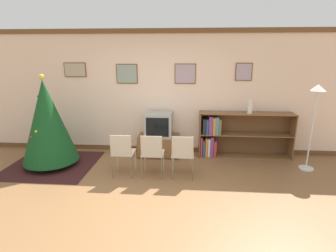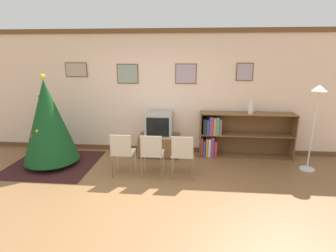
{
  "view_description": "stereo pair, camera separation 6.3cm",
  "coord_description": "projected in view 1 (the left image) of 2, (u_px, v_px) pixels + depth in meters",
  "views": [
    {
      "loc": [
        0.65,
        -3.39,
        2.19
      ],
      "look_at": [
        0.3,
        1.29,
        0.89
      ],
      "focal_mm": 28.0,
      "sensor_mm": 36.0,
      "label": 1
    },
    {
      "loc": [
        0.71,
        -3.38,
        2.19
      ],
      "look_at": [
        0.3,
        1.29,
        0.89
      ],
      "focal_mm": 28.0,
      "sensor_mm": 36.0,
      "label": 2
    }
  ],
  "objects": [
    {
      "name": "folding_chair_left",
      "position": [
        122.0,
        152.0,
        4.74
      ],
      "size": [
        0.4,
        0.4,
        0.82
      ],
      "color": "#BCB29E",
      "rests_on": "ground_plane"
    },
    {
      "name": "ground_plane",
      "position": [
        141.0,
        207.0,
        3.88
      ],
      "size": [
        24.0,
        24.0,
        0.0
      ],
      "primitive_type": "plane",
      "color": "brown"
    },
    {
      "name": "wall_back",
      "position": [
        158.0,
        93.0,
        5.81
      ],
      "size": [
        8.69,
        0.11,
        2.7
      ],
      "color": "beige",
      "rests_on": "ground_plane"
    },
    {
      "name": "folding_chair_right",
      "position": [
        183.0,
        154.0,
        4.66
      ],
      "size": [
        0.4,
        0.4,
        0.82
      ],
      "color": "#BCB29E",
      "rests_on": "ground_plane"
    },
    {
      "name": "standing_lamp",
      "position": [
        315.0,
        105.0,
        4.82
      ],
      "size": [
        0.28,
        0.28,
        1.66
      ],
      "color": "silver",
      "rests_on": "ground_plane"
    },
    {
      "name": "tv_console",
      "position": [
        159.0,
        145.0,
        5.79
      ],
      "size": [
        0.89,
        0.52,
        0.46
      ],
      "color": "brown",
      "rests_on": "ground_plane"
    },
    {
      "name": "bookshelf",
      "position": [
        229.0,
        135.0,
        5.71
      ],
      "size": [
        1.98,
        0.36,
        0.98
      ],
      "color": "brown",
      "rests_on": "ground_plane"
    },
    {
      "name": "folding_chair_center",
      "position": [
        152.0,
        153.0,
        4.7
      ],
      "size": [
        0.4,
        0.4,
        0.82
      ],
      "color": "#BCB29E",
      "rests_on": "ground_plane"
    },
    {
      "name": "vase",
      "position": [
        250.0,
        107.0,
        5.45
      ],
      "size": [
        0.11,
        0.11,
        0.28
      ],
      "color": "silver",
      "rests_on": "bookshelf"
    },
    {
      "name": "television",
      "position": [
        159.0,
        124.0,
        5.66
      ],
      "size": [
        0.58,
        0.5,
        0.52
      ],
      "color": "#9E9E99",
      "rests_on": "tv_console"
    },
    {
      "name": "area_rug",
      "position": [
        53.0,
        165.0,
        5.34
      ],
      "size": [
        1.7,
        1.58,
        0.01
      ],
      "color": "#381919",
      "rests_on": "ground_plane"
    },
    {
      "name": "christmas_tree",
      "position": [
        47.0,
        122.0,
        5.1
      ],
      "size": [
        1.07,
        1.07,
        1.82
      ],
      "color": "maroon",
      "rests_on": "area_rug"
    }
  ]
}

